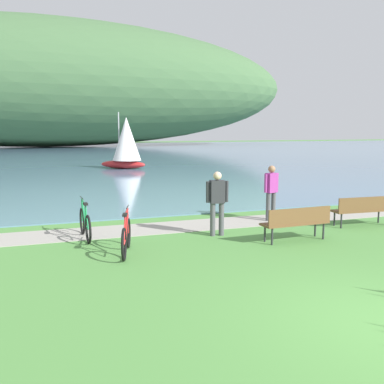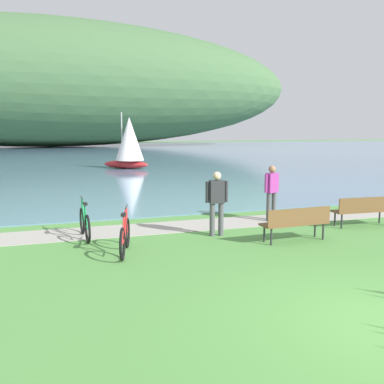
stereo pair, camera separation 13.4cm
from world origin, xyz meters
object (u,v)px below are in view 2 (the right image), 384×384
Objects in this scene: bicycle_leaning_near_bench at (85,223)px; person_at_shoreline at (272,189)px; person_on_the_grass at (217,199)px; sailboat_mid_bay at (129,142)px; park_bench_near_camera at (296,221)px; park_bench_further_along at (363,209)px; bicycle_beside_path at (125,236)px.

bicycle_leaning_near_bench is 1.04× the size of person_at_shoreline.
person_on_the_grass is 0.43× the size of sailboat_mid_bay.
park_bench_near_camera is 21.64m from sailboat_mid_bay.
park_bench_near_camera is 1.06× the size of person_on_the_grass.
sailboat_mid_bay is at bearing 76.50° from bicycle_leaning_near_bench.
person_on_the_grass is at bearing -93.82° from sailboat_mid_bay.
park_bench_further_along is at bearing -81.48° from sailboat_mid_bay.
park_bench_further_along is 2.70m from person_at_shoreline.
park_bench_further_along is at bearing -8.02° from bicycle_leaning_near_bench.
person_on_the_grass reaches higher than park_bench_further_along.
sailboat_mid_bay is (4.70, 19.59, 1.52)m from bicycle_leaning_near_bench.
person_at_shoreline is (5.66, 0.47, 0.58)m from bicycle_leaning_near_bench.
person_on_the_grass is at bearing 144.32° from park_bench_near_camera.
park_bench_further_along is 7.88m from bicycle_leaning_near_bench.
person_at_shoreline is 2.64m from person_on_the_grass.
person_at_shoreline is (4.91, 2.19, 0.58)m from bicycle_beside_path.
bicycle_beside_path is 1.01× the size of person_at_shoreline.
park_bench_further_along is 0.46× the size of sailboat_mid_bay.
bicycle_beside_path reaches higher than park_bench_further_along.
bicycle_beside_path is 5.41m from person_at_shoreline.
bicycle_beside_path is at bearing -155.91° from person_at_shoreline.
park_bench_near_camera is at bearing -162.11° from park_bench_further_along.
bicycle_beside_path is (0.75, -1.73, 0.00)m from bicycle_leaning_near_bench.
person_on_the_grass is (-2.32, -1.27, 0.00)m from person_at_shoreline.
park_bench_further_along is at bearing -3.82° from person_on_the_grass.
person_on_the_grass is at bearing 19.62° from bicycle_beside_path.
park_bench_near_camera is 2.59m from person_at_shoreline.
bicycle_beside_path is (-4.26, 0.27, -0.12)m from park_bench_near_camera.
sailboat_mid_bay reaches higher than person_at_shoreline.
park_bench_near_camera is 4.27m from bicycle_beside_path.
person_at_shoreline reaches higher than bicycle_beside_path.
sailboat_mid_bay is at bearing 79.48° from bicycle_beside_path.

